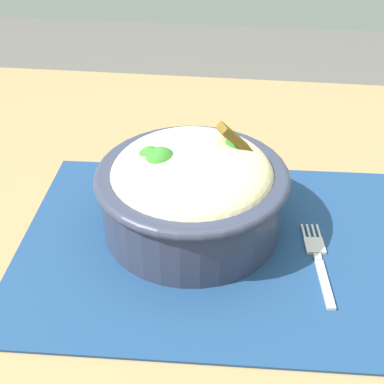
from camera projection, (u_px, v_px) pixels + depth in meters
table at (245, 290)px, 0.62m from camera, size 1.18×0.99×0.70m
placemat at (226, 245)px, 0.60m from camera, size 0.49×0.35×0.00m
bowl at (192, 187)px, 0.59m from camera, size 0.22×0.22×0.13m
fork at (318, 259)px, 0.57m from camera, size 0.03×0.13×0.00m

